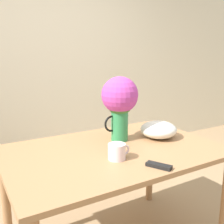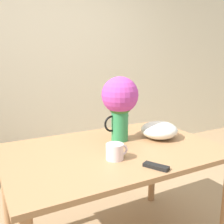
# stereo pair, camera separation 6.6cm
# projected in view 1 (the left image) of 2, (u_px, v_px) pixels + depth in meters

# --- Properties ---
(wall_back) EXTENTS (8.00, 0.05, 2.60)m
(wall_back) POSITION_uv_depth(u_px,v_px,m) (44.00, 60.00, 3.18)
(wall_back) COLOR #EDE5CC
(wall_back) RESTS_ON ground_plane
(table) EXTENTS (1.39, 0.93, 0.76)m
(table) POSITION_uv_depth(u_px,v_px,m) (114.00, 162.00, 1.73)
(table) COLOR #A3754C
(table) RESTS_ON ground_plane
(flower_vase) EXTENTS (0.26, 0.26, 0.46)m
(flower_vase) POSITION_uv_depth(u_px,v_px,m) (120.00, 101.00, 1.82)
(flower_vase) COLOR #2D844C
(flower_vase) RESTS_ON table
(coffee_mug) EXTENTS (0.14, 0.10, 0.09)m
(coffee_mug) POSITION_uv_depth(u_px,v_px,m) (117.00, 151.00, 1.53)
(coffee_mug) COLOR silver
(coffee_mug) RESTS_ON table
(white_bowl) EXTENTS (0.27, 0.27, 0.12)m
(white_bowl) POSITION_uv_depth(u_px,v_px,m) (158.00, 130.00, 1.93)
(white_bowl) COLOR silver
(white_bowl) RESTS_ON table
(remote_control) EXTENTS (0.11, 0.15, 0.02)m
(remote_control) POSITION_uv_depth(u_px,v_px,m) (159.00, 166.00, 1.42)
(remote_control) COLOR black
(remote_control) RESTS_ON table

